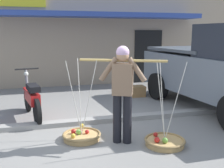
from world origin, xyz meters
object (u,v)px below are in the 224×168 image
object	(u,v)px
motorcycle_second_in_row	(32,99)
wooden_crate	(137,91)
fruit_basket_left_side	(165,141)
fruit_vendor	(122,88)
fruit_basket_right_side	(82,135)

from	to	relation	value
motorcycle_second_in_row	wooden_crate	xyz separation A→B (m)	(3.04, 1.39, -0.29)
fruit_basket_left_side	wooden_crate	bearing A→B (deg)	76.84
fruit_vendor	fruit_basket_left_side	xyz separation A→B (m)	(0.66, -0.32, -0.90)
fruit_basket_right_side	fruit_vendor	bearing A→B (deg)	-25.60
fruit_vendor	motorcycle_second_in_row	size ratio (longest dim) A/B	0.94
fruit_vendor	fruit_basket_left_side	size ratio (longest dim) A/B	1.17
fruit_vendor	fruit_basket_right_side	xyz separation A→B (m)	(-0.67, 0.32, -0.90)
fruit_vendor	wooden_crate	distance (m)	3.65
fruit_basket_right_side	motorcycle_second_in_row	size ratio (longest dim) A/B	0.81
fruit_basket_left_side	fruit_basket_right_side	bearing A→B (deg)	154.36
fruit_vendor	motorcycle_second_in_row	world-z (taller)	fruit_vendor
motorcycle_second_in_row	fruit_basket_left_side	bearing A→B (deg)	-44.31
fruit_vendor	wooden_crate	bearing A→B (deg)	65.16
fruit_basket_right_side	motorcycle_second_in_row	xyz separation A→B (m)	(-0.87, 1.51, 0.38)
fruit_vendor	fruit_basket_left_side	bearing A→B (deg)	-25.67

